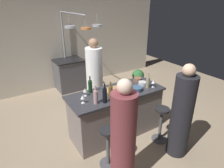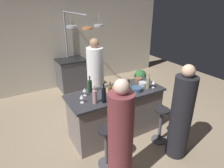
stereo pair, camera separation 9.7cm
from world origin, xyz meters
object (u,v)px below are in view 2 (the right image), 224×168
at_px(bar_stool_right, 161,124).
at_px(mixing_bowl_blue, 137,89).
at_px(guest_left, 120,140).
at_px(wine_bottle_red, 90,86).
at_px(wine_bottle_rose, 95,97).
at_px(cutting_board, 113,89).
at_px(wine_bottle_dark, 104,95).
at_px(bar_stool_left, 106,146).
at_px(potted_plant, 140,77).
at_px(mixing_bowl_steel, 143,84).
at_px(wine_bottle_amber, 110,92).
at_px(stove_range, 72,74).
at_px(guest_right, 181,116).
at_px(mixing_bowl_wooden, 138,80).
at_px(pepper_mill, 128,85).
at_px(wine_glass_by_chef, 85,90).
at_px(wine_bottle_white, 148,83).
at_px(chef, 96,80).
at_px(wine_glass_near_right_guest, 82,97).
at_px(wine_glass_near_left_guest, 154,83).

bearing_deg(bar_stool_right, mixing_bowl_blue, 115.06).
distance_m(guest_left, wine_bottle_red, 1.26).
height_order(wine_bottle_rose, mixing_bowl_blue, wine_bottle_rose).
relative_size(cutting_board, wine_bottle_dark, 0.97).
bearing_deg(bar_stool_right, bar_stool_left, 180.00).
xyz_separation_m(potted_plant, mixing_bowl_steel, (-1.21, -1.57, 0.63)).
distance_m(wine_bottle_amber, wine_bottle_rose, 0.32).
bearing_deg(stove_range, wine_bottle_rose, -101.08).
relative_size(guest_right, mixing_bowl_wooden, 9.77).
distance_m(stove_range, guest_left, 3.49).
height_order(cutting_board, pepper_mill, pepper_mill).
distance_m(guest_right, wine_glass_by_chef, 1.64).
bearing_deg(stove_range, mixing_bowl_steel, -76.04).
height_order(guest_right, wine_bottle_amber, guest_right).
bearing_deg(wine_glass_by_chef, wine_bottle_white, -15.32).
distance_m(stove_range, wine_bottle_white, 2.74).
bearing_deg(wine_bottle_rose, mixing_bowl_steel, 8.54).
bearing_deg(wine_bottle_white, chef, 116.70).
bearing_deg(mixing_bowl_blue, guest_right, -74.22).
bearing_deg(bar_stool_left, wine_bottle_dark, 65.21).
relative_size(wine_glass_by_chef, mixing_bowl_wooden, 0.89).
distance_m(cutting_board, pepper_mill, 0.31).
relative_size(wine_bottle_red, wine_glass_by_chef, 2.12).
bearing_deg(potted_plant, bar_stool_right, -119.83).
bearing_deg(wine_glass_near_right_guest, wine_bottle_red, 46.22).
bearing_deg(guest_left, potted_plant, 47.19).
xyz_separation_m(pepper_mill, wine_glass_by_chef, (-0.79, 0.19, 0.00)).
bearing_deg(wine_bottle_white, mixing_bowl_steel, 86.15).
distance_m(chef, bar_stool_left, 1.73).
relative_size(bar_stool_left, wine_glass_near_left_guest, 4.66).
distance_m(chef, wine_glass_near_left_guest, 1.34).
xyz_separation_m(bar_stool_left, mixing_bowl_wooden, (1.21, 0.82, 0.56)).
xyz_separation_m(potted_plant, wine_bottle_dark, (-2.20, -1.79, 0.73)).
height_order(potted_plant, mixing_bowl_wooden, mixing_bowl_wooden).
bearing_deg(stove_range, mixing_bowl_wooden, -73.78).
bearing_deg(mixing_bowl_blue, chef, 105.69).
bearing_deg(bar_stool_left, wine_glass_near_left_guest, 18.35).
distance_m(wine_bottle_amber, wine_bottle_white, 0.81).
bearing_deg(wine_bottle_amber, guest_right, -47.77).
bearing_deg(wine_glass_near_right_guest, chef, 53.85).
height_order(wine_bottle_amber, wine_glass_by_chef, wine_bottle_amber).
xyz_separation_m(wine_bottle_amber, wine_bottle_rose, (-0.31, -0.05, 0.01)).
xyz_separation_m(cutting_board, wine_bottle_dark, (-0.36, -0.33, 0.12)).
height_order(bar_stool_left, wine_bottle_rose, wine_bottle_rose).
height_order(bar_stool_right, wine_glass_near_right_guest, wine_glass_near_right_guest).
xyz_separation_m(bar_stool_right, guest_right, (0.02, -0.38, 0.37)).
bearing_deg(pepper_mill, wine_bottle_dark, -162.93).
xyz_separation_m(wine_bottle_white, wine_bottle_dark, (-0.98, -0.06, 0.01)).
bearing_deg(potted_plant, guest_left, -132.81).
relative_size(wine_glass_near_left_guest, mixing_bowl_blue, 0.71).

